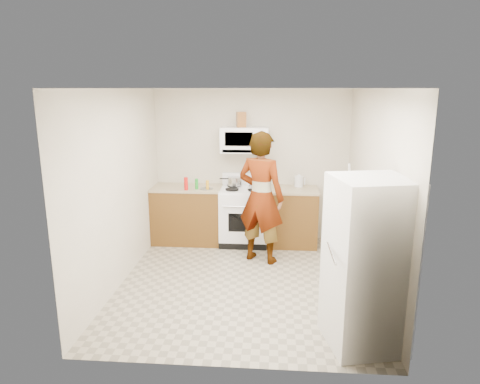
# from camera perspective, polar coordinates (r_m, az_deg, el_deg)

# --- Properties ---
(floor) EXTENTS (3.60, 3.60, 0.00)m
(floor) POSITION_cam_1_polar(r_m,az_deg,el_deg) (5.80, 0.50, -11.87)
(floor) COLOR gray
(floor) RESTS_ON ground
(back_wall) EXTENTS (3.20, 0.02, 2.50)m
(back_wall) POSITION_cam_1_polar(r_m,az_deg,el_deg) (7.13, 1.52, 3.55)
(back_wall) COLOR beige
(back_wall) RESTS_ON floor
(right_wall) EXTENTS (0.02, 3.60, 2.50)m
(right_wall) POSITION_cam_1_polar(r_m,az_deg,el_deg) (5.51, 17.25, -0.08)
(right_wall) COLOR beige
(right_wall) RESTS_ON floor
(cabinet_left) EXTENTS (1.12, 0.62, 0.90)m
(cabinet_left) POSITION_cam_1_polar(r_m,az_deg,el_deg) (7.16, -7.00, -3.10)
(cabinet_left) COLOR brown
(cabinet_left) RESTS_ON floor
(counter_left) EXTENTS (1.14, 0.64, 0.03)m
(counter_left) POSITION_cam_1_polar(r_m,az_deg,el_deg) (7.04, -7.11, 0.55)
(counter_left) COLOR #9B8969
(counter_left) RESTS_ON cabinet_left
(cabinet_right) EXTENTS (0.80, 0.62, 0.90)m
(cabinet_right) POSITION_cam_1_polar(r_m,az_deg,el_deg) (7.03, 6.90, -3.42)
(cabinet_right) COLOR brown
(cabinet_right) RESTS_ON floor
(counter_right) EXTENTS (0.82, 0.64, 0.03)m
(counter_right) POSITION_cam_1_polar(r_m,az_deg,el_deg) (6.91, 7.01, 0.29)
(counter_right) COLOR #9B8969
(counter_right) RESTS_ON cabinet_right
(gas_range) EXTENTS (0.76, 0.65, 1.13)m
(gas_range) POSITION_cam_1_polar(r_m,az_deg,el_deg) (7.02, 0.53, -3.04)
(gas_range) COLOR white
(gas_range) RESTS_ON floor
(microwave) EXTENTS (0.76, 0.38, 0.40)m
(microwave) POSITION_cam_1_polar(r_m,az_deg,el_deg) (6.90, 0.63, 6.98)
(microwave) COLOR white
(microwave) RESTS_ON back_wall
(person) EXTENTS (0.83, 0.71, 1.93)m
(person) POSITION_cam_1_polar(r_m,az_deg,el_deg) (6.18, 2.81, -0.75)
(person) COLOR tan
(person) RESTS_ON floor
(fridge) EXTENTS (0.84, 0.84, 1.70)m
(fridge) POSITION_cam_1_polar(r_m,az_deg,el_deg) (4.37, 16.60, -9.13)
(fridge) COLOR beige
(fridge) RESTS_ON floor
(kettle) EXTENTS (0.18, 0.18, 0.17)m
(kettle) POSITION_cam_1_polar(r_m,az_deg,el_deg) (7.05, 7.84, 1.40)
(kettle) COLOR silver
(kettle) RESTS_ON counter_right
(jug) EXTENTS (0.17, 0.17, 0.24)m
(jug) POSITION_cam_1_polar(r_m,az_deg,el_deg) (6.87, 0.17, 9.64)
(jug) COLOR brown
(jug) RESTS_ON microwave
(saucepan) EXTENTS (0.28, 0.28, 0.13)m
(saucepan) POSITION_cam_1_polar(r_m,az_deg,el_deg) (7.01, -0.68, 1.44)
(saucepan) COLOR #B7B8BC
(saucepan) RESTS_ON gas_range
(tray) EXTENTS (0.28, 0.22, 0.05)m
(tray) POSITION_cam_1_polar(r_m,az_deg,el_deg) (6.80, 2.13, 0.50)
(tray) COLOR white
(tray) RESTS_ON gas_range
(bottle_spray) EXTENTS (0.08, 0.08, 0.21)m
(bottle_spray) POSITION_cam_1_polar(r_m,az_deg,el_deg) (6.79, -7.21, 1.10)
(bottle_spray) COLOR red
(bottle_spray) RESTS_ON counter_left
(bottle_hot_sauce) EXTENTS (0.05, 0.05, 0.15)m
(bottle_hot_sauce) POSITION_cam_1_polar(r_m,az_deg,el_deg) (6.79, -4.36, 0.93)
(bottle_hot_sauce) COLOR #CA8D16
(bottle_hot_sauce) RESTS_ON counter_left
(bottle_green_cap) EXTENTS (0.07, 0.07, 0.17)m
(bottle_green_cap) POSITION_cam_1_polar(r_m,az_deg,el_deg) (6.84, -5.80, 1.08)
(bottle_green_cap) COLOR #198B21
(bottle_green_cap) RESTS_ON counter_left
(pot_lid) EXTENTS (0.25, 0.25, 0.01)m
(pot_lid) POSITION_cam_1_polar(r_m,az_deg,el_deg) (6.86, -4.51, 0.45)
(pot_lid) COLOR white
(pot_lid) RESTS_ON counter_left
(broom) EXTENTS (0.20, 0.28, 1.46)m
(broom) POSITION_cam_1_polar(r_m,az_deg,el_deg) (6.49, 14.52, -2.51)
(broom) COLOR white
(broom) RESTS_ON floor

